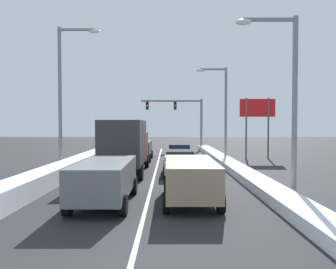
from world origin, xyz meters
TOP-DOWN VIEW (x-y plane):
  - ground_plane at (0.00, 13.73)m, footprint 120.00×120.00m
  - lane_stripe_between_right_lane_and_center_lane at (-0.00, 17.16)m, footprint 0.14×37.76m
  - snow_bank_right_shoulder at (5.30, 17.16)m, footprint 1.22×37.76m
  - snow_bank_left_shoulder at (-5.30, 17.16)m, footprint 1.28×37.76m
  - suv_tan_right_lane_nearest at (1.72, 7.78)m, footprint 2.16×4.90m
  - sedan_silver_right_lane_second at (1.54, 14.86)m, footprint 2.00×4.50m
  - sedan_charcoal_right_lane_third at (1.72, 21.22)m, footprint 2.00×4.50m
  - suv_gray_center_lane_nearest at (-1.65, 7.47)m, footprint 2.16×4.90m
  - box_truck_center_lane_second at (-1.83, 15.19)m, footprint 2.53×7.20m
  - suv_green_center_lane_third at (-1.65, 22.73)m, footprint 2.16×4.90m
  - traffic_light_gantry at (2.57, 34.31)m, footprint 7.54×0.47m
  - street_lamp_right_near at (5.83, 8.58)m, footprint 2.66×0.36m
  - street_lamp_right_mid at (5.36, 22.31)m, footprint 2.66×0.36m
  - street_lamp_left_mid at (-5.62, 15.18)m, footprint 2.66×0.36m
  - roadside_sign_right at (8.89, 24.05)m, footprint 3.20×0.16m

SIDE VIEW (x-z plane):
  - ground_plane at x=0.00m, z-range 0.00..0.00m
  - lane_stripe_between_right_lane_and_center_lane at x=0.00m, z-range 0.00..0.01m
  - snow_bank_right_shoulder at x=5.30m, z-range 0.00..0.45m
  - snow_bank_left_shoulder at x=-5.30m, z-range 0.00..0.87m
  - sedan_silver_right_lane_second at x=1.54m, z-range 0.01..1.52m
  - sedan_charcoal_right_lane_third at x=1.72m, z-range 0.01..1.52m
  - suv_tan_right_lane_nearest at x=1.72m, z-range 0.18..1.85m
  - suv_gray_center_lane_nearest at x=-1.65m, z-range 0.18..1.85m
  - suv_green_center_lane_third at x=-1.65m, z-range 0.18..1.85m
  - box_truck_center_lane_second at x=-1.83m, z-range 0.22..3.58m
  - roadside_sign_right at x=8.89m, z-range 1.27..6.77m
  - traffic_light_gantry at x=2.57m, z-range 1.40..7.60m
  - street_lamp_right_near at x=5.83m, z-range 0.79..8.47m
  - street_lamp_right_mid at x=5.36m, z-range 0.80..8.71m
  - street_lamp_left_mid at x=-5.62m, z-range 0.83..9.99m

